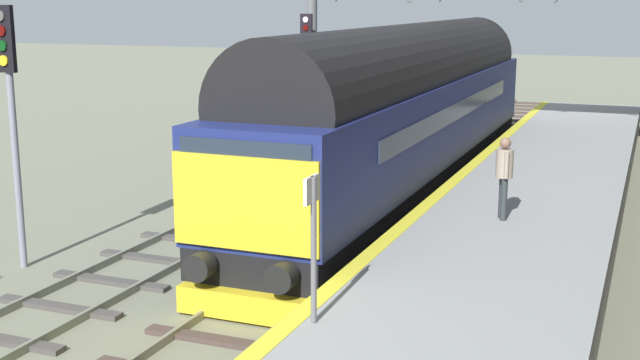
{
  "coord_description": "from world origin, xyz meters",
  "views": [
    {
      "loc": [
        6.1,
        -14.86,
        5.28
      ],
      "look_at": [
        0.2,
        -0.14,
        1.87
      ],
      "focal_mm": 47.07,
      "sensor_mm": 36.0,
      "label": 1
    }
  ],
  "objects_px": {
    "signal_post_far": "(307,66)",
    "waiting_passenger": "(504,170)",
    "platform_number_sign": "(313,227)",
    "diesel_locomotive": "(407,107)",
    "signal_post_mid": "(10,101)"
  },
  "relations": [
    {
      "from": "signal_post_far",
      "to": "waiting_passenger",
      "type": "height_order",
      "value": "signal_post_far"
    },
    {
      "from": "waiting_passenger",
      "to": "platform_number_sign",
      "type": "bearing_deg",
      "value": 147.15
    },
    {
      "from": "diesel_locomotive",
      "to": "signal_post_far",
      "type": "distance_m",
      "value": 8.3
    },
    {
      "from": "waiting_passenger",
      "to": "diesel_locomotive",
      "type": "bearing_deg",
      "value": 13.89
    },
    {
      "from": "diesel_locomotive",
      "to": "platform_number_sign",
      "type": "bearing_deg",
      "value": -80.04
    },
    {
      "from": "waiting_passenger",
      "to": "signal_post_far",
      "type": "bearing_deg",
      "value": 17.96
    },
    {
      "from": "signal_post_mid",
      "to": "waiting_passenger",
      "type": "height_order",
      "value": "signal_post_mid"
    },
    {
      "from": "waiting_passenger",
      "to": "signal_post_mid",
      "type": "bearing_deg",
      "value": 91.57
    },
    {
      "from": "diesel_locomotive",
      "to": "signal_post_far",
      "type": "height_order",
      "value": "signal_post_far"
    },
    {
      "from": "diesel_locomotive",
      "to": "waiting_passenger",
      "type": "distance_m",
      "value": 6.13
    },
    {
      "from": "signal_post_far",
      "to": "platform_number_sign",
      "type": "xyz_separation_m",
      "value": [
        7.51,
        -17.75,
        -0.63
      ]
    },
    {
      "from": "platform_number_sign",
      "to": "signal_post_far",
      "type": "bearing_deg",
      "value": 112.93
    },
    {
      "from": "signal_post_mid",
      "to": "signal_post_far",
      "type": "height_order",
      "value": "signal_post_mid"
    },
    {
      "from": "signal_post_far",
      "to": "diesel_locomotive",
      "type": "bearing_deg",
      "value": -48.58
    },
    {
      "from": "platform_number_sign",
      "to": "waiting_passenger",
      "type": "height_order",
      "value": "platform_number_sign"
    }
  ]
}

